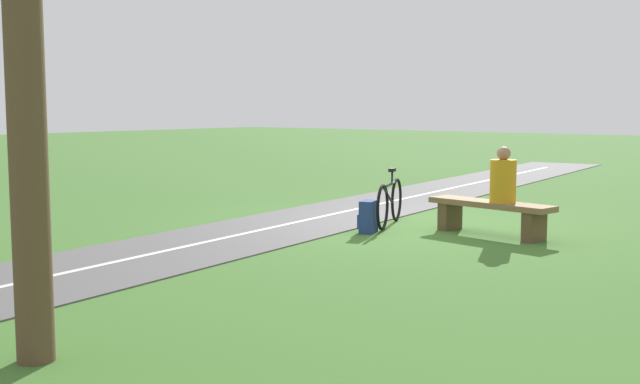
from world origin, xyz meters
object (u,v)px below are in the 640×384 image
object	(u,v)px
bench	(490,211)
person_seated	(503,179)
backpack	(368,217)
bicycle	(390,202)
tree_by_path	(24,44)

from	to	relation	value
bench	person_seated	bearing A→B (deg)	-180.00
backpack	bench	bearing A→B (deg)	-149.71
bench	bicycle	world-z (taller)	bicycle
tree_by_path	backpack	bearing A→B (deg)	-77.53
person_seated	backpack	size ratio (longest dim) A/B	1.67
bicycle	tree_by_path	distance (m)	7.29
backpack	person_seated	bearing A→B (deg)	-153.60
person_seated	backpack	world-z (taller)	person_seated
bench	tree_by_path	distance (m)	7.24
bicycle	backpack	world-z (taller)	bicycle
bench	backpack	world-z (taller)	bench
bench	tree_by_path	bearing A→B (deg)	98.86
person_seated	bicycle	xyz separation A→B (m)	(1.79, 0.06, -0.45)
person_seated	backpack	distance (m)	1.94
bench	backpack	bearing A→B (deg)	40.06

